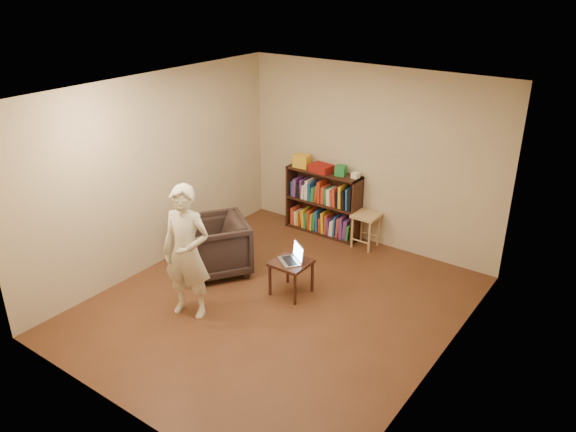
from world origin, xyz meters
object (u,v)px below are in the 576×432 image
Objects in this scene: side_table at (291,267)px; laptop at (293,257)px; bookshelf at (323,206)px; stool at (366,221)px; armchair at (216,246)px; person at (187,252)px.

laptop is at bearing 56.11° from side_table.
side_table is at bearing -70.00° from bookshelf.
bookshelf is 2.66× the size of side_table.
stool is at bearing 119.95° from laptop.
laptop is at bearing -69.36° from bookshelf.
armchair is 1.18m from laptop.
person reaches higher than stool.
side_table is at bearing 41.32° from armchair.
armchair reaches higher than stool.
laptop reaches higher than stool.
stool is at bearing -4.75° from bookshelf.
bookshelf reaches higher than armchair.
person reaches higher than laptop.
laptop is at bearing -94.06° from stool.
bookshelf is at bearing 110.00° from side_table.
person is (-0.72, -1.06, 0.43)m from side_table.
side_table is 0.13m from laptop.
stool is at bearing 89.79° from armchair.
armchair is at bearing -173.58° from side_table.
armchair is at bearing -138.62° from laptop.
side_table is 0.28× the size of person.
side_table is (1.15, 0.13, -0.00)m from armchair.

